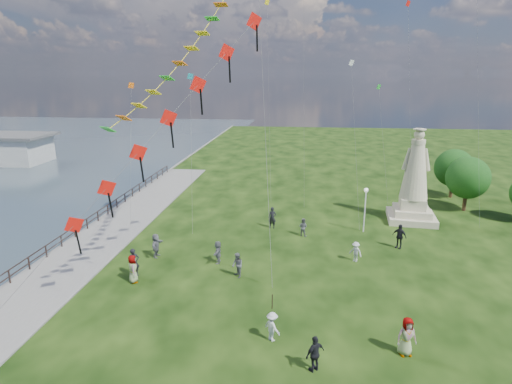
# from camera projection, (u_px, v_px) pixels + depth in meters

# --- Properties ---
(waterfront) EXTENTS (200.00, 200.00, 1.51)m
(waterfront) POSITION_uv_depth(u_px,v_px,m) (68.00, 254.00, 31.91)
(waterfront) COLOR #32444B
(waterfront) RESTS_ON ground
(statue) EXTENTS (4.50, 4.50, 8.37)m
(statue) POSITION_uv_depth(u_px,v_px,m) (414.00, 187.00, 38.32)
(statue) COLOR #B7A78B
(statue) RESTS_ON ground
(lamppost) EXTENTS (0.36, 0.36, 3.85)m
(lamppost) POSITION_uv_depth(u_px,v_px,m) (365.00, 200.00, 35.56)
(lamppost) COLOR silver
(lamppost) RESTS_ON ground
(tree_row) EXTENTS (8.06, 11.17, 5.33)m
(tree_row) POSITION_uv_depth(u_px,v_px,m) (474.00, 177.00, 42.19)
(tree_row) COLOR #382314
(tree_row) RESTS_ON ground
(person_0) EXTENTS (0.84, 0.78, 1.92)m
(person_0) POSITION_uv_depth(u_px,v_px,m) (134.00, 263.00, 28.12)
(person_0) COLOR black
(person_0) RESTS_ON ground
(person_1) EXTENTS (0.86, 0.96, 1.68)m
(person_1) POSITION_uv_depth(u_px,v_px,m) (237.00, 265.00, 28.01)
(person_1) COLOR #595960
(person_1) RESTS_ON ground
(person_2) EXTENTS (1.08, 1.05, 1.54)m
(person_2) POSITION_uv_depth(u_px,v_px,m) (272.00, 327.00, 21.33)
(person_2) COLOR silver
(person_2) RESTS_ON ground
(person_3) EXTENTS (1.13, 1.08, 1.76)m
(person_3) POSITION_uv_depth(u_px,v_px,m) (315.00, 354.00, 19.10)
(person_3) COLOR black
(person_3) RESTS_ON ground
(person_4) EXTENTS (1.05, 0.77, 1.94)m
(person_4) POSITION_uv_depth(u_px,v_px,m) (407.00, 337.00, 20.20)
(person_4) COLOR #595960
(person_4) RESTS_ON ground
(person_5) EXTENTS (0.79, 1.68, 1.78)m
(person_5) POSITION_uv_depth(u_px,v_px,m) (156.00, 245.00, 31.14)
(person_5) COLOR #595960
(person_5) RESTS_ON ground
(person_6) EXTENTS (0.72, 0.51, 1.88)m
(person_6) POSITION_uv_depth(u_px,v_px,m) (272.00, 218.00, 36.95)
(person_6) COLOR black
(person_6) RESTS_ON ground
(person_7) EXTENTS (0.86, 0.72, 1.52)m
(person_7) POSITION_uv_depth(u_px,v_px,m) (303.00, 227.00, 35.21)
(person_7) COLOR #595960
(person_7) RESTS_ON ground
(person_8) EXTENTS (1.06, 0.95, 1.47)m
(person_8) POSITION_uv_depth(u_px,v_px,m) (356.00, 252.00, 30.40)
(person_8) COLOR silver
(person_8) RESTS_ON ground
(person_9) EXTENTS (1.24, 1.16, 1.93)m
(person_9) POSITION_uv_depth(u_px,v_px,m) (399.00, 236.00, 32.68)
(person_9) COLOR black
(person_9) RESTS_ON ground
(person_10) EXTENTS (0.87, 1.05, 1.85)m
(person_10) POSITION_uv_depth(u_px,v_px,m) (133.00, 269.00, 27.30)
(person_10) COLOR #595960
(person_10) RESTS_ON ground
(person_11) EXTENTS (0.76, 1.55, 1.63)m
(person_11) POSITION_uv_depth(u_px,v_px,m) (218.00, 252.00, 30.16)
(person_11) COLOR #595960
(person_11) RESTS_ON ground
(red_kite_train) EXTENTS (12.86, 9.35, 16.44)m
(red_kite_train) POSITION_uv_depth(u_px,v_px,m) (166.00, 124.00, 23.94)
(red_kite_train) COLOR black
(red_kite_train) RESTS_ON ground
(small_kites) EXTENTS (31.41, 15.51, 31.30)m
(small_kites) POSITION_uv_depth(u_px,v_px,m) (318.00, 59.00, 39.94)
(small_kites) COLOR teal
(small_kites) RESTS_ON ground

